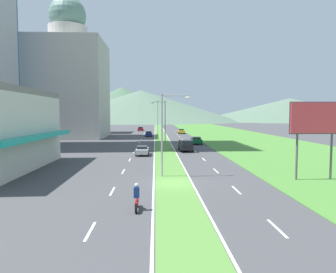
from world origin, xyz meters
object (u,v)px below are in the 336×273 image
object	(u,v)px
street_lamp_near	(165,129)
billboard_roadside	(315,122)
street_lamp_far	(159,115)
car_1	(196,140)
car_3	(149,134)
car_4	(181,131)
street_lamp_mid	(164,120)
car_2	(142,150)
pickup_truck_0	(186,145)
car_0	(141,129)
motorcycle_rider	(137,199)

from	to	relation	value
street_lamp_near	billboard_roadside	size ratio (longest dim) A/B	1.11
street_lamp_far	billboard_roadside	world-z (taller)	street_lamp_far
car_1	car_3	bearing A→B (deg)	-155.33
car_1	car_4	xyz separation A→B (m)	(-0.32, 34.22, -0.01)
street_lamp_mid	car_1	world-z (taller)	street_lamp_mid
street_lamp_near	billboard_roadside	bearing A→B (deg)	-8.96
car_2	pickup_truck_0	xyz separation A→B (m)	(7.10, 4.63, 0.24)
street_lamp_mid	car_4	world-z (taller)	street_lamp_mid
street_lamp_near	billboard_roadside	xyz separation A→B (m)	(14.01, -2.21, 0.75)
billboard_roadside	car_3	distance (m)	61.02
street_lamp_near	car_2	bearing A→B (deg)	100.22
street_lamp_far	car_2	size ratio (longest dim) A/B	2.42
street_lamp_near	street_lamp_mid	world-z (taller)	street_lamp_mid
street_lamp_near	car_1	world-z (taller)	street_lamp_near
billboard_roadside	pickup_truck_0	xyz separation A→B (m)	(-9.90, 23.39, -4.57)
street_lamp_mid	car_3	bearing A→B (deg)	97.73
street_lamp_near	car_1	distance (m)	34.75
street_lamp_mid	car_2	xyz separation A→B (m)	(-3.61, -14.31, -4.32)
car_0	street_lamp_near	bearing A→B (deg)	-175.66
street_lamp_far	motorcycle_rider	xyz separation A→B (m)	(-2.35, -72.61, -5.14)
street_lamp_far	motorcycle_rider	size ratio (longest dim) A/B	5.11
car_0	car_4	world-z (taller)	car_0
car_0	car_1	bearing A→B (deg)	-164.63
car_3	car_0	bearing A→B (deg)	7.25
car_4	street_lamp_mid	bearing A→B (deg)	-10.09
car_3	motorcycle_rider	distance (m)	67.11
street_lamp_mid	car_2	distance (m)	15.37
car_1	motorcycle_rider	xyz separation A→B (m)	(-9.77, -44.55, -0.03)
street_lamp_near	billboard_roadside	distance (m)	14.21
billboard_roadside	car_0	distance (m)	89.10
billboard_roadside	motorcycle_rider	size ratio (longest dim) A/B	3.71
street_lamp_near	pickup_truck_0	xyz separation A→B (m)	(4.11, 21.18, -3.82)
motorcycle_rider	car_2	bearing A→B (deg)	1.58
car_1	car_4	world-z (taller)	car_1
car_2	pickup_truck_0	world-z (taller)	pickup_truck_0
car_4	pickup_truck_0	world-z (taller)	pickup_truck_0
street_lamp_far	car_2	bearing A→B (deg)	-93.93
pickup_truck_0	car_0	bearing A→B (deg)	-170.55
billboard_roadside	car_2	xyz separation A→B (m)	(-17.00, 18.76, -4.81)
street_lamp_near	street_lamp_mid	bearing A→B (deg)	88.83
street_lamp_mid	car_4	bearing A→B (deg)	79.91
billboard_roadside	car_2	bearing A→B (deg)	132.18
car_0	pickup_truck_0	xyz separation A→B (m)	(10.51, -63.21, 0.22)
motorcycle_rider	car_4	bearing A→B (deg)	-6.84
car_2	pickup_truck_0	distance (m)	8.48
street_lamp_near	pickup_truck_0	size ratio (longest dim) A/B	1.53
street_lamp_far	car_3	world-z (taller)	street_lamp_far
street_lamp_near	car_4	world-z (taller)	street_lamp_near
street_lamp_far	pickup_truck_0	distance (m)	41.05
car_2	car_4	size ratio (longest dim) A/B	0.94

